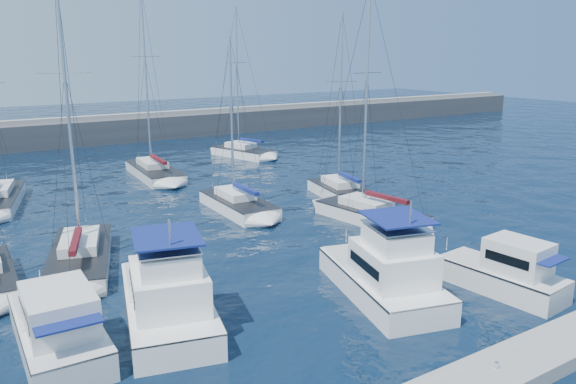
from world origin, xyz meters
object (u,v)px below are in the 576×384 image
sailboat_back_c (243,152)px  motor_yacht_stbd_outer (506,274)px  motor_yacht_stbd_inner (386,276)px  sailboat_mid_e (342,191)px  motor_yacht_port_inner (168,299)px  sailboat_mid_d (371,213)px  sailboat_mid_b (80,257)px  sailboat_back_b (154,171)px  motor_yacht_port_outer (59,329)px  sailboat_mid_c (238,204)px

sailboat_back_c → motor_yacht_stbd_outer: bearing=-116.7°
motor_yacht_stbd_inner → motor_yacht_stbd_outer: size_ratio=1.41×
motor_yacht_stbd_outer → sailboat_mid_e: (4.52, 18.72, -0.41)m
motor_yacht_port_inner → sailboat_mid_d: 18.64m
sailboat_mid_b → sailboat_back_b: (11.11, 19.45, 0.00)m
sailboat_mid_b → sailboat_back_c: size_ratio=1.02×
motor_yacht_port_outer → sailboat_mid_b: 9.34m
sailboat_back_c → motor_yacht_port_outer: bearing=-145.4°
sailboat_mid_c → motor_yacht_port_outer: bearing=-135.9°
sailboat_mid_e → sailboat_mid_d: bearing=-98.7°
sailboat_mid_b → sailboat_mid_e: 21.56m
sailboat_back_b → motor_yacht_stbd_outer: bearing=-77.1°
motor_yacht_stbd_inner → sailboat_mid_b: 16.60m
sailboat_mid_d → sailboat_mid_e: 6.45m
sailboat_mid_b → sailboat_mid_c: bearing=38.9°
motor_yacht_stbd_inner → sailboat_back_b: size_ratio=0.49×
sailboat_mid_c → sailboat_back_c: bearing=62.4°
motor_yacht_port_inner → sailboat_back_b: bearing=85.7°
motor_yacht_stbd_outer → sailboat_mid_d: sailboat_mid_d is taller
motor_yacht_stbd_outer → sailboat_back_c: bearing=74.9°
sailboat_back_b → sailboat_back_c: bearing=25.4°
motor_yacht_stbd_outer → sailboat_mid_e: size_ratio=0.42×
motor_yacht_stbd_inner → sailboat_back_c: sailboat_back_c is taller
motor_yacht_port_inner → sailboat_mid_d: sailboat_mid_d is taller
motor_yacht_port_inner → sailboat_back_c: 39.55m
sailboat_mid_b → sailboat_back_c: (23.10, 24.22, 0.02)m
sailboat_back_b → motor_yacht_port_outer: bearing=-112.5°
motor_yacht_stbd_outer → sailboat_back_c: 39.57m
motor_yacht_port_inner → sailboat_mid_b: sailboat_mid_b is taller
motor_yacht_port_inner → sailboat_mid_e: (19.55, 12.90, -0.60)m
motor_yacht_stbd_inner → motor_yacht_stbd_outer: (5.35, -2.70, -0.19)m
motor_yacht_stbd_inner → sailboat_mid_d: bearing=67.7°
sailboat_mid_c → sailboat_mid_d: size_ratio=0.79×
sailboat_mid_d → sailboat_back_c: (4.12, 26.38, 0.01)m
motor_yacht_stbd_outer → sailboat_back_b: 34.72m
motor_yacht_port_outer → sailboat_back_b: sailboat_back_b is taller
motor_yacht_stbd_outer → sailboat_mid_b: sailboat_mid_b is taller
motor_yacht_stbd_outer → sailboat_mid_c: (-4.33, 19.81, -0.44)m
motor_yacht_stbd_inner → sailboat_mid_b: size_ratio=0.52×
motor_yacht_port_inner → sailboat_mid_e: 23.43m
motor_yacht_stbd_outer → sailboat_back_c: size_ratio=0.38×
sailboat_mid_e → sailboat_mid_b: bearing=-158.1°
motor_yacht_port_outer → sailboat_mid_c: 20.56m
motor_yacht_port_inner → motor_yacht_stbd_inner: (9.68, -3.11, -0.00)m
sailboat_mid_d → sailboat_back_b: 23.00m
sailboat_mid_d → sailboat_back_b: bearing=101.6°
motor_yacht_port_inner → motor_yacht_stbd_inner: same height
motor_yacht_port_outer → motor_yacht_port_inner: (4.45, -0.10, 0.19)m
sailboat_back_b → sailboat_mid_c: bearing=-81.4°
sailboat_mid_c → sailboat_mid_e: bearing=-5.5°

